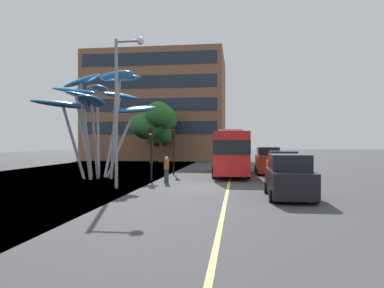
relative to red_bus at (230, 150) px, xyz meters
name	(u,v)px	position (x,y,z in m)	size (l,w,h in m)	color
ground	(191,188)	(-2.11, -7.92, -2.03)	(120.00, 240.00, 0.10)	#424244
red_bus	(230,150)	(0.00, 0.00, 0.00)	(3.03, 10.43, 3.63)	red
leaf_sculpture	(99,98)	(-9.51, -3.78, 3.92)	(8.23, 9.23, 7.99)	#9EA0A5
traffic_light_kerb_near	(151,143)	(-5.30, -4.92, 0.61)	(0.28, 0.42, 3.58)	black
traffic_light_kerb_far	(173,141)	(-4.60, -0.29, 0.77)	(0.28, 0.42, 3.81)	black
car_parked_near	(289,177)	(3.00, -11.40, -1.02)	(2.09, 4.47, 2.06)	black
car_parked_mid	(283,168)	(3.53, -4.77, -1.02)	(1.98, 4.17, 2.05)	gold
car_parked_far	(268,161)	(3.09, 1.25, -0.92)	(2.04, 4.42, 2.23)	maroon
street_lamp	(122,94)	(-5.93, -9.11, 3.41)	(1.73, 0.44, 8.59)	gray
tree_pavement_near	(151,121)	(-9.93, 13.66, 3.24)	(4.99, 4.69, 7.62)	brown
tree_pavement_far	(161,126)	(-9.66, 18.09, 2.82)	(4.58, 3.94, 7.70)	brown
pedestrian	(166,170)	(-3.95, -6.27, -1.12)	(0.34, 0.34, 1.72)	#2D3342
backdrop_building	(159,109)	(-11.89, 26.86, 6.10)	(20.71, 14.63, 16.16)	brown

